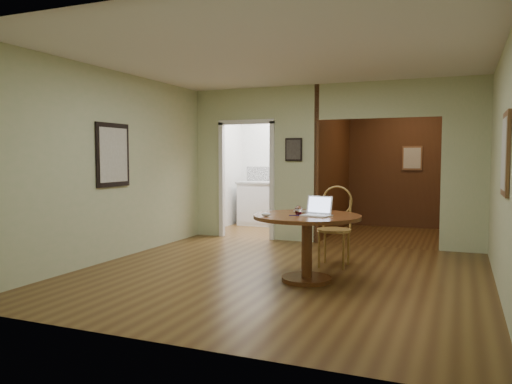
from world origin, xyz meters
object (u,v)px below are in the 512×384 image
at_px(open_laptop, 318,210).
at_px(chair, 335,221).
at_px(closed_laptop, 306,212).
at_px(dining_table, 307,232).

bearing_deg(open_laptop, chair, 104.34).
xyz_separation_m(chair, closed_laptop, (-0.15, -0.86, 0.20)).
distance_m(open_laptop, closed_laptop, 0.25).
bearing_deg(closed_laptop, chair, 84.64).
bearing_deg(closed_laptop, open_laptop, -35.85).
height_order(dining_table, closed_laptop, closed_laptop).
relative_size(chair, closed_laptop, 3.27).
bearing_deg(dining_table, chair, 84.02).
distance_m(chair, closed_laptop, 0.90).
xyz_separation_m(dining_table, closed_laptop, (-0.05, 0.13, 0.22)).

